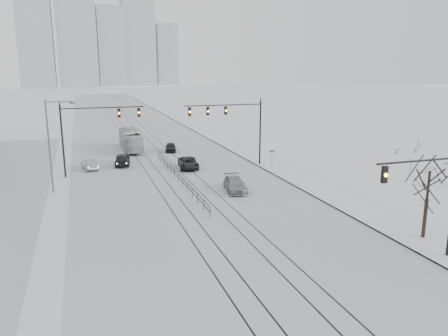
{
  "coord_description": "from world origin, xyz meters",
  "views": [
    {
      "loc": [
        -9.5,
        -14.32,
        12.04
      ],
      "look_at": [
        2.41,
        21.73,
        3.2
      ],
      "focal_mm": 35.0,
      "sensor_mm": 36.0,
      "label": 1
    }
  ],
  "objects_px": {
    "traffic_mast_near": "(434,192)",
    "bare_tree": "(429,178)",
    "sedan_nb_front": "(188,163)",
    "sedan_sb_outer": "(89,164)",
    "box_truck": "(131,140)",
    "sedan_nb_far": "(171,147)",
    "sedan_nb_right": "(235,185)",
    "sedan_sb_inner": "(122,159)"
  },
  "relations": [
    {
      "from": "sedan_sb_inner",
      "to": "sedan_nb_front",
      "type": "height_order",
      "value": "sedan_sb_inner"
    },
    {
      "from": "sedan_nb_front",
      "to": "sedan_nb_right",
      "type": "relative_size",
      "value": 1.04
    },
    {
      "from": "sedan_sb_inner",
      "to": "sedan_nb_right",
      "type": "bearing_deg",
      "value": 129.54
    },
    {
      "from": "sedan_nb_front",
      "to": "sedan_nb_far",
      "type": "bearing_deg",
      "value": 96.74
    },
    {
      "from": "sedan_nb_far",
      "to": "sedan_nb_right",
      "type": "bearing_deg",
      "value": -74.03
    },
    {
      "from": "sedan_sb_outer",
      "to": "sedan_nb_far",
      "type": "distance_m",
      "value": 14.1
    },
    {
      "from": "sedan_nb_far",
      "to": "box_truck",
      "type": "distance_m",
      "value": 6.18
    },
    {
      "from": "sedan_sb_outer",
      "to": "sedan_nb_front",
      "type": "xyz_separation_m",
      "value": [
        11.4,
        -3.21,
        0.04
      ]
    },
    {
      "from": "sedan_nb_right",
      "to": "sedan_nb_far",
      "type": "height_order",
      "value": "sedan_nb_right"
    },
    {
      "from": "traffic_mast_near",
      "to": "sedan_nb_right",
      "type": "distance_m",
      "value": 20.23
    },
    {
      "from": "sedan_nb_front",
      "to": "sedan_nb_right",
      "type": "distance_m",
      "value": 11.27
    },
    {
      "from": "bare_tree",
      "to": "sedan_sb_inner",
      "type": "bearing_deg",
      "value": 120.07
    },
    {
      "from": "box_truck",
      "to": "traffic_mast_near",
      "type": "bearing_deg",
      "value": 106.95
    },
    {
      "from": "sedan_sb_inner",
      "to": "sedan_nb_right",
      "type": "height_order",
      "value": "sedan_sb_inner"
    },
    {
      "from": "sedan_sb_outer",
      "to": "sedan_nb_right",
      "type": "relative_size",
      "value": 0.82
    },
    {
      "from": "bare_tree",
      "to": "sedan_nb_far",
      "type": "bearing_deg",
      "value": 105.35
    },
    {
      "from": "traffic_mast_near",
      "to": "bare_tree",
      "type": "distance_m",
      "value": 3.85
    },
    {
      "from": "sedan_nb_front",
      "to": "traffic_mast_near",
      "type": "bearing_deg",
      "value": -67.28
    },
    {
      "from": "traffic_mast_near",
      "to": "sedan_nb_front",
      "type": "relative_size",
      "value": 1.47
    },
    {
      "from": "sedan_sb_inner",
      "to": "sedan_nb_far",
      "type": "bearing_deg",
      "value": -128.88
    },
    {
      "from": "sedan_sb_inner",
      "to": "box_truck",
      "type": "relative_size",
      "value": 0.43
    },
    {
      "from": "bare_tree",
      "to": "sedan_nb_far",
      "type": "xyz_separation_m",
      "value": [
        -10.51,
        38.29,
        -3.86
      ]
    },
    {
      "from": "bare_tree",
      "to": "traffic_mast_near",
      "type": "bearing_deg",
      "value": -128.76
    },
    {
      "from": "sedan_nb_far",
      "to": "sedan_nb_front",
      "type": "bearing_deg",
      "value": -79.52
    },
    {
      "from": "traffic_mast_near",
      "to": "sedan_sb_outer",
      "type": "bearing_deg",
      "value": 120.62
    },
    {
      "from": "sedan_nb_right",
      "to": "traffic_mast_near",
      "type": "bearing_deg",
      "value": -62.77
    },
    {
      "from": "sedan_nb_far",
      "to": "box_truck",
      "type": "xyz_separation_m",
      "value": [
        -5.34,
        3.0,
        0.81
      ]
    },
    {
      "from": "sedan_sb_inner",
      "to": "bare_tree",
      "type": "bearing_deg",
      "value": 127.94
    },
    {
      "from": "sedan_sb_inner",
      "to": "box_truck",
      "type": "xyz_separation_m",
      "value": [
        2.2,
        10.09,
        0.69
      ]
    },
    {
      "from": "sedan_nb_right",
      "to": "box_truck",
      "type": "bearing_deg",
      "value": 115.0
    },
    {
      "from": "bare_tree",
      "to": "box_truck",
      "type": "relative_size",
      "value": 0.59
    },
    {
      "from": "bare_tree",
      "to": "sedan_nb_far",
      "type": "distance_m",
      "value": 39.89
    },
    {
      "from": "sedan_nb_front",
      "to": "sedan_nb_right",
      "type": "xyz_separation_m",
      "value": [
        2.03,
        -11.09,
        0.01
      ]
    },
    {
      "from": "traffic_mast_near",
      "to": "sedan_nb_far",
      "type": "relative_size",
      "value": 1.88
    },
    {
      "from": "sedan_sb_outer",
      "to": "sedan_nb_far",
      "type": "bearing_deg",
      "value": -155.72
    },
    {
      "from": "traffic_mast_near",
      "to": "sedan_nb_right",
      "type": "bearing_deg",
      "value": 108.17
    },
    {
      "from": "traffic_mast_near",
      "to": "sedan_nb_far",
      "type": "distance_m",
      "value": 42.26
    },
    {
      "from": "traffic_mast_near",
      "to": "box_truck",
      "type": "xyz_separation_m",
      "value": [
        -13.44,
        44.29,
        -3.12
      ]
    },
    {
      "from": "sedan_sb_inner",
      "to": "sedan_nb_front",
      "type": "distance_m",
      "value": 8.55
    },
    {
      "from": "sedan_sb_outer",
      "to": "sedan_nb_right",
      "type": "bearing_deg",
      "value": 122.3
    },
    {
      "from": "sedan_sb_outer",
      "to": "box_truck",
      "type": "xyz_separation_m",
      "value": [
        6.18,
        11.13,
        0.82
      ]
    },
    {
      "from": "traffic_mast_near",
      "to": "sedan_nb_right",
      "type": "xyz_separation_m",
      "value": [
        -6.19,
        18.87,
        -3.89
      ]
    }
  ]
}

